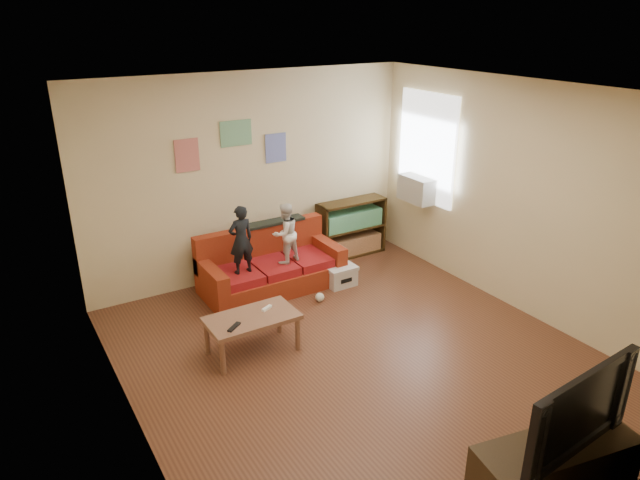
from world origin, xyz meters
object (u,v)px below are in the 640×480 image
sofa (270,268)px  child_a (241,240)px  child_b (285,233)px  tv_stand (554,469)px  television (566,405)px  bookshelf (351,231)px  file_box (340,275)px  coffee_table (252,321)px

sofa → child_a: 0.72m
child_b → tv_stand: bearing=78.3°
child_b → television: 4.04m
sofa → bookshelf: 1.53m
sofa → tv_stand: (0.21, -4.20, -0.03)m
child_a → file_box: child_a is taller
child_a → coffee_table: 1.28m
coffee_table → file_box: bearing=26.9°
child_a → file_box: bearing=165.6°
sofa → child_a: (-0.45, -0.16, 0.54)m
bookshelf → sofa: bearing=-167.6°
coffee_table → file_box: size_ratio=2.40×
child_b → tv_stand: (0.07, -4.03, -0.54)m
child_b → coffee_table: size_ratio=0.83×
bookshelf → tv_stand: bookshelf is taller
bookshelf → file_box: bookshelf is taller
coffee_table → file_box: (1.66, 0.84, -0.23)m
sofa → bookshelf: (1.49, 0.33, 0.11)m
sofa → bookshelf: size_ratio=1.73×
child_b → tv_stand: size_ratio=0.63×
sofa → child_b: child_b is taller
sofa → coffee_table: size_ratio=1.91×
coffee_table → television: 3.13m
child_a → tv_stand: 4.13m
sofa → child_a: child_a is taller
sofa → child_a: size_ratio=2.11×
child_b → tv_stand: child_b is taller
coffee_table → tv_stand: 3.10m
child_b → bookshelf: child_b is taller
bookshelf → television: size_ratio=0.89×
child_b → coffee_table: child_b is taller
sofa → television: (0.21, -4.20, 0.54)m
child_a → file_box: (1.26, -0.28, -0.67)m
sofa → television: television is taller
tv_stand → child_b: bearing=101.8°
child_b → television: bearing=78.3°
file_box → bookshelf: bearing=48.2°
child_b → file_box: (0.66, -0.28, -0.63)m
sofa → file_box: sofa is taller
child_a → tv_stand: child_a is taller
child_a → child_b: bearing=178.2°
bookshelf → tv_stand: 4.70m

